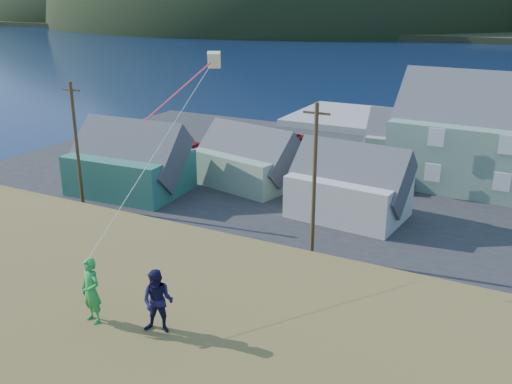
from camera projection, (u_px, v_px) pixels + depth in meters
ground at (328, 274)px, 32.76m from camera, size 900.00×900.00×0.00m
grass_strip at (315, 288)px, 31.07m from camera, size 110.00×8.00×0.10m
waterfront_lot at (401, 188)px, 46.97m from camera, size 72.00×36.00×0.12m
wharf at (399, 123)px, 68.71m from camera, size 26.00×14.00×0.90m
shed_teal at (130, 161)px, 45.24m from camera, size 9.34×6.85×7.11m
shed_palegreen_near at (246, 159)px, 47.01m from camera, size 9.36×6.91×6.10m
shed_white at (349, 184)px, 40.16m from camera, size 8.59×6.12×6.50m
shed_palegreen_far at (418, 141)px, 52.22m from camera, size 9.87×6.29×6.28m
utility_poles at (287, 180)px, 33.93m from camera, size 32.75×0.24×9.41m
parked_cars at (306, 155)px, 53.70m from camera, size 24.28×12.52×1.58m
kite_flyer_green at (91, 291)px, 14.53m from camera, size 0.72×0.54×1.76m
kite_flyer_navy at (158, 302)px, 14.10m from camera, size 0.97×0.85×1.68m
kite_rig at (208, 66)px, 19.86m from camera, size 1.17×4.28×9.01m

